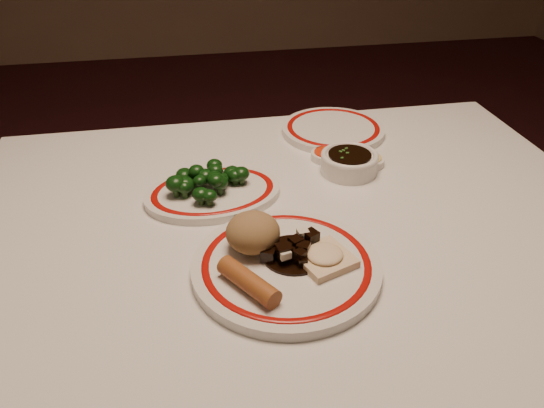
{
  "coord_description": "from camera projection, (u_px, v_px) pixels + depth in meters",
  "views": [
    {
      "loc": [
        -0.19,
        -0.77,
        1.29
      ],
      "look_at": [
        -0.05,
        -0.03,
        0.8
      ],
      "focal_mm": 35.0,
      "sensor_mm": 36.0,
      "label": 1
    }
  ],
  "objects": [
    {
      "name": "dining_table",
      "position": [
        293.0,
        257.0,
        1.01
      ],
      "size": [
        1.2,
        0.9,
        0.75
      ],
      "color": "white",
      "rests_on": "ground"
    },
    {
      "name": "main_plate",
      "position": [
        286.0,
        266.0,
        0.82
      ],
      "size": [
        0.35,
        0.35,
        0.02
      ],
      "color": "silver",
      "rests_on": "dining_table"
    },
    {
      "name": "rice_mound",
      "position": [
        253.0,
        232.0,
        0.83
      ],
      "size": [
        0.09,
        0.09,
        0.06
      ],
      "primitive_type": "ellipsoid",
      "color": "olive",
      "rests_on": "main_plate"
    },
    {
      "name": "spring_roll",
      "position": [
        249.0,
        282.0,
        0.76
      ],
      "size": [
        0.08,
        0.11,
        0.03
      ],
      "primitive_type": "cylinder",
      "rotation": [
        1.57,
        0.0,
        0.57
      ],
      "color": "#9B5626",
      "rests_on": "main_plate"
    },
    {
      "name": "fried_wonton",
      "position": [
        324.0,
        257.0,
        0.82
      ],
      "size": [
        0.1,
        0.1,
        0.02
      ],
      "color": "beige",
      "rests_on": "main_plate"
    },
    {
      "name": "stirfry_heap",
      "position": [
        293.0,
        250.0,
        0.83
      ],
      "size": [
        0.11,
        0.1,
        0.03
      ],
      "color": "black",
      "rests_on": "main_plate"
    },
    {
      "name": "broccoli_plate",
      "position": [
        213.0,
        193.0,
        1.01
      ],
      "size": [
        0.28,
        0.25,
        0.02
      ],
      "color": "silver",
      "rests_on": "dining_table"
    },
    {
      "name": "broccoli_pile",
      "position": [
        206.0,
        179.0,
        0.99
      ],
      "size": [
        0.16,
        0.11,
        0.05
      ],
      "color": "#23471C",
      "rests_on": "broccoli_plate"
    },
    {
      "name": "soy_bowl",
      "position": [
        349.0,
        163.0,
        1.09
      ],
      "size": [
        0.12,
        0.12,
        0.04
      ],
      "color": "silver",
      "rests_on": "dining_table"
    },
    {
      "name": "sweet_sour_dish",
      "position": [
        326.0,
        155.0,
        1.14
      ],
      "size": [
        0.06,
        0.06,
        0.02
      ],
      "color": "silver",
      "rests_on": "dining_table"
    },
    {
      "name": "mustard_dish",
      "position": [
        369.0,
        161.0,
        1.12
      ],
      "size": [
        0.06,
        0.06,
        0.02
      ],
      "color": "silver",
      "rests_on": "dining_table"
    },
    {
      "name": "far_plate",
      "position": [
        333.0,
        129.0,
        1.25
      ],
      "size": [
        0.27,
        0.27,
        0.02
      ],
      "color": "silver",
      "rests_on": "dining_table"
    }
  ]
}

